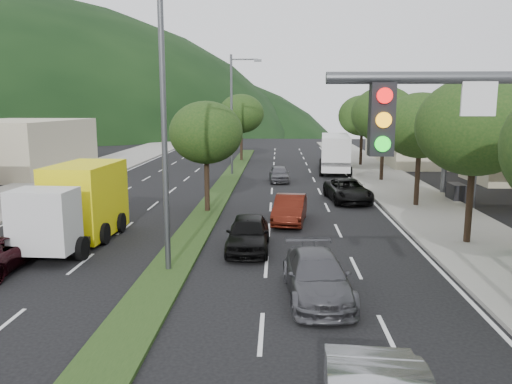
{
  "coord_description": "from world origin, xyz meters",
  "views": [
    {
      "loc": [
        3.9,
        -9.01,
        5.91
      ],
      "look_at": [
        2.87,
        14.38,
        1.82
      ],
      "focal_mm": 35.0,
      "sensor_mm": 36.0,
      "label": 1
    }
  ],
  "objects_px": {
    "tree_r_b": "(475,127)",
    "tree_r_c": "(420,126)",
    "tree_r_d": "(384,115)",
    "car_queue_a": "(248,233)",
    "car_queue_b": "(317,276)",
    "car_queue_d": "(348,190)",
    "car_queue_e": "(279,174)",
    "car_queue_c": "(290,209)",
    "tree_r_e": "(362,116)",
    "streetlight_near": "(170,115)",
    "tree_med_near": "(206,133)",
    "tree_med_far": "(241,114)",
    "streetlight_mid": "(234,109)",
    "motorhome": "(335,152)",
    "box_truck": "(79,206)"
  },
  "relations": [
    {
      "from": "tree_r_e",
      "to": "car_queue_c",
      "type": "relative_size",
      "value": 1.58
    },
    {
      "from": "streetlight_mid",
      "to": "box_truck",
      "type": "height_order",
      "value": "streetlight_mid"
    },
    {
      "from": "car_queue_a",
      "to": "car_queue_b",
      "type": "relative_size",
      "value": 0.91
    },
    {
      "from": "tree_r_e",
      "to": "streetlight_near",
      "type": "relative_size",
      "value": 0.67
    },
    {
      "from": "tree_r_e",
      "to": "tree_r_d",
      "type": "bearing_deg",
      "value": -90.0
    },
    {
      "from": "streetlight_near",
      "to": "tree_med_far",
      "type": "bearing_deg",
      "value": 90.33
    },
    {
      "from": "tree_r_b",
      "to": "car_queue_b",
      "type": "bearing_deg",
      "value": -137.91
    },
    {
      "from": "tree_r_e",
      "to": "car_queue_c",
      "type": "distance_m",
      "value": 25.67
    },
    {
      "from": "car_queue_b",
      "to": "car_queue_e",
      "type": "relative_size",
      "value": 1.27
    },
    {
      "from": "streetlight_mid",
      "to": "car_queue_a",
      "type": "relative_size",
      "value": 2.37
    },
    {
      "from": "car_queue_c",
      "to": "car_queue_d",
      "type": "distance_m",
      "value": 6.91
    },
    {
      "from": "tree_r_e",
      "to": "box_truck",
      "type": "xyz_separation_m",
      "value": [
        -16.72,
        -28.2,
        -3.31
      ]
    },
    {
      "from": "tree_med_far",
      "to": "streetlight_near",
      "type": "xyz_separation_m",
      "value": [
        0.21,
        -36.0,
        0.58
      ]
    },
    {
      "from": "tree_r_d",
      "to": "tree_med_near",
      "type": "relative_size",
      "value": 1.19
    },
    {
      "from": "motorhome",
      "to": "box_truck",
      "type": "bearing_deg",
      "value": -114.8
    },
    {
      "from": "streetlight_mid",
      "to": "car_queue_a",
      "type": "height_order",
      "value": "streetlight_mid"
    },
    {
      "from": "box_truck",
      "to": "tree_r_c",
      "type": "bearing_deg",
      "value": -151.75
    },
    {
      "from": "tree_med_near",
      "to": "tree_r_d",
      "type": "bearing_deg",
      "value": 45.0
    },
    {
      "from": "streetlight_mid",
      "to": "tree_r_e",
      "type": "bearing_deg",
      "value": 30.69
    },
    {
      "from": "tree_med_far",
      "to": "box_truck",
      "type": "distance_m",
      "value": 32.72
    },
    {
      "from": "streetlight_mid",
      "to": "motorhome",
      "type": "relative_size",
      "value": 1.15
    },
    {
      "from": "car_queue_b",
      "to": "box_truck",
      "type": "height_order",
      "value": "box_truck"
    },
    {
      "from": "tree_r_d",
      "to": "tree_med_far",
      "type": "relative_size",
      "value": 1.03
    },
    {
      "from": "motorhome",
      "to": "tree_r_e",
      "type": "bearing_deg",
      "value": 60.42
    },
    {
      "from": "car_queue_b",
      "to": "car_queue_d",
      "type": "relative_size",
      "value": 0.93
    },
    {
      "from": "tree_r_d",
      "to": "car_queue_d",
      "type": "bearing_deg",
      "value": -114.12
    },
    {
      "from": "tree_med_near",
      "to": "car_queue_e",
      "type": "xyz_separation_m",
      "value": [
        4.0,
        11.5,
        -3.8
      ]
    },
    {
      "from": "tree_r_e",
      "to": "box_truck",
      "type": "bearing_deg",
      "value": -120.66
    },
    {
      "from": "car_queue_c",
      "to": "motorhome",
      "type": "bearing_deg",
      "value": 83.93
    },
    {
      "from": "tree_r_b",
      "to": "car_queue_c",
      "type": "relative_size",
      "value": 1.63
    },
    {
      "from": "streetlight_near",
      "to": "car_queue_e",
      "type": "distance_m",
      "value": 22.39
    },
    {
      "from": "tree_r_c",
      "to": "tree_med_far",
      "type": "relative_size",
      "value": 0.93
    },
    {
      "from": "streetlight_mid",
      "to": "car_queue_c",
      "type": "bearing_deg",
      "value": -75.88
    },
    {
      "from": "streetlight_mid",
      "to": "car_queue_b",
      "type": "bearing_deg",
      "value": -79.71
    },
    {
      "from": "car_queue_d",
      "to": "car_queue_e",
      "type": "relative_size",
      "value": 1.36
    },
    {
      "from": "tree_med_near",
      "to": "streetlight_mid",
      "type": "height_order",
      "value": "streetlight_mid"
    },
    {
      "from": "streetlight_mid",
      "to": "tree_r_b",
      "type": "bearing_deg",
      "value": -60.68
    },
    {
      "from": "tree_med_near",
      "to": "car_queue_d",
      "type": "relative_size",
      "value": 1.21
    },
    {
      "from": "tree_med_far",
      "to": "tree_r_b",
      "type": "bearing_deg",
      "value": -69.44
    },
    {
      "from": "box_truck",
      "to": "motorhome",
      "type": "distance_m",
      "value": 27.53
    },
    {
      "from": "car_queue_d",
      "to": "tree_r_e",
      "type": "bearing_deg",
      "value": 72.51
    },
    {
      "from": "tree_med_far",
      "to": "tree_r_e",
      "type": "bearing_deg",
      "value": -18.43
    },
    {
      "from": "tree_r_b",
      "to": "tree_r_c",
      "type": "xyz_separation_m",
      "value": [
        0.0,
        8.0,
        -0.29
      ]
    },
    {
      "from": "streetlight_near",
      "to": "car_queue_d",
      "type": "bearing_deg",
      "value": 59.44
    },
    {
      "from": "tree_r_b",
      "to": "tree_r_d",
      "type": "distance_m",
      "value": 18.0
    },
    {
      "from": "tree_r_e",
      "to": "car_queue_a",
      "type": "distance_m",
      "value": 30.92
    },
    {
      "from": "car_queue_d",
      "to": "car_queue_b",
      "type": "bearing_deg",
      "value": -107.08
    },
    {
      "from": "car_queue_a",
      "to": "car_queue_e",
      "type": "height_order",
      "value": "car_queue_a"
    },
    {
      "from": "tree_med_near",
      "to": "tree_med_far",
      "type": "bearing_deg",
      "value": 90.0
    },
    {
      "from": "car_queue_a",
      "to": "car_queue_b",
      "type": "height_order",
      "value": "car_queue_a"
    }
  ]
}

